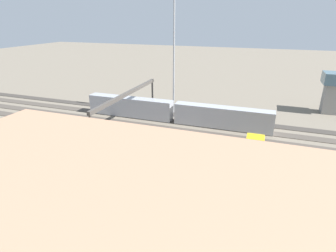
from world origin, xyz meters
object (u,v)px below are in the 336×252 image
object	(u,v)px
train_on_track_5	(298,173)
control_tower	(333,90)
train_on_track_1	(174,112)
signal_gantry	(128,97)
light_mast_0	(174,35)
train_on_track_4	(270,154)

from	to	relation	value
train_on_track_5	control_tower	world-z (taller)	control_tower
train_on_track_1	signal_gantry	world-z (taller)	signal_gantry
light_mast_0	signal_gantry	xyz separation A→B (m)	(6.26, 14.52, -12.78)
train_on_track_1	control_tower	xyz separation A→B (m)	(-38.02, -20.94, 3.91)
train_on_track_1	control_tower	size ratio (longest dim) A/B	4.28
train_on_track_5	light_mast_0	bearing A→B (deg)	-42.61
train_on_track_5	train_on_track_4	xyz separation A→B (m)	(4.17, -5.00, 0.00)
train_on_track_5	signal_gantry	bearing A→B (deg)	-19.33
train_on_track_4	signal_gantry	xyz separation A→B (m)	(31.46, -7.50, 5.40)
signal_gantry	control_tower	distance (m)	54.69
train_on_track_5	train_on_track_4	bearing A→B (deg)	-50.15
train_on_track_5	control_tower	bearing A→B (deg)	-105.12
train_on_track_5	train_on_track_1	bearing A→B (deg)	-36.57
train_on_track_5	control_tower	distance (m)	42.64
light_mast_0	train_on_track_1	bearing A→B (deg)	108.99
train_on_track_1	train_on_track_4	world-z (taller)	same
train_on_track_4	control_tower	size ratio (longest dim) A/B	0.91
train_on_track_1	train_on_track_5	bearing A→B (deg)	143.43
train_on_track_4	train_on_track_1	bearing A→B (deg)	-33.36
train_on_track_4	signal_gantry	size ratio (longest dim) A/B	0.33
train_on_track_4	signal_gantry	world-z (taller)	signal_gantry
train_on_track_4	control_tower	bearing A→B (deg)	-112.98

